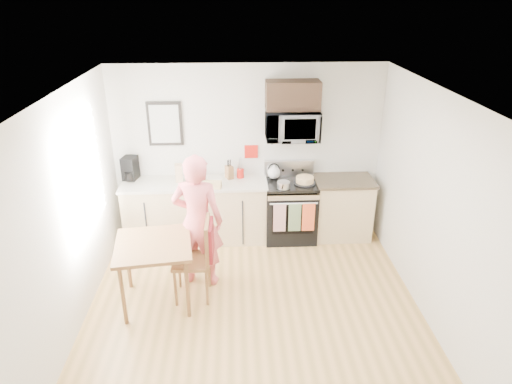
{
  "coord_description": "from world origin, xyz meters",
  "views": [
    {
      "loc": [
        -0.2,
        -4.2,
        3.57
      ],
      "look_at": [
        0.06,
        1.0,
        1.21
      ],
      "focal_mm": 32.0,
      "sensor_mm": 36.0,
      "label": 1
    }
  ],
  "objects_px": {
    "chair": "(203,249)",
    "microwave": "(292,125)",
    "range": "(290,211)",
    "dining_table": "(154,250)",
    "person": "(198,221)",
    "cake": "(305,180)"
  },
  "relations": [
    {
      "from": "chair",
      "to": "microwave",
      "type": "bearing_deg",
      "value": 52.48
    },
    {
      "from": "range",
      "to": "dining_table",
      "type": "bearing_deg",
      "value": -140.1
    },
    {
      "from": "range",
      "to": "person",
      "type": "relative_size",
      "value": 0.66
    },
    {
      "from": "range",
      "to": "microwave",
      "type": "bearing_deg",
      "value": 90.06
    },
    {
      "from": "range",
      "to": "person",
      "type": "height_order",
      "value": "person"
    },
    {
      "from": "dining_table",
      "to": "person",
      "type": "bearing_deg",
      "value": 39.13
    },
    {
      "from": "dining_table",
      "to": "chair",
      "type": "bearing_deg",
      "value": 7.78
    },
    {
      "from": "range",
      "to": "microwave",
      "type": "distance_m",
      "value": 1.33
    },
    {
      "from": "range",
      "to": "microwave",
      "type": "height_order",
      "value": "microwave"
    },
    {
      "from": "person",
      "to": "cake",
      "type": "height_order",
      "value": "person"
    },
    {
      "from": "range",
      "to": "person",
      "type": "xyz_separation_m",
      "value": [
        -1.31,
        -1.1,
        0.45
      ]
    },
    {
      "from": "dining_table",
      "to": "range",
      "type": "bearing_deg",
      "value": 39.9
    },
    {
      "from": "range",
      "to": "chair",
      "type": "relative_size",
      "value": 1.1
    },
    {
      "from": "range",
      "to": "dining_table",
      "type": "xyz_separation_m",
      "value": [
        -1.81,
        -1.51,
        0.29
      ]
    },
    {
      "from": "microwave",
      "to": "person",
      "type": "height_order",
      "value": "microwave"
    },
    {
      "from": "person",
      "to": "chair",
      "type": "height_order",
      "value": "person"
    },
    {
      "from": "cake",
      "to": "person",
      "type": "bearing_deg",
      "value": -145.31
    },
    {
      "from": "person",
      "to": "cake",
      "type": "xyz_separation_m",
      "value": [
        1.5,
        1.04,
        0.09
      ]
    },
    {
      "from": "dining_table",
      "to": "cake",
      "type": "xyz_separation_m",
      "value": [
        2.0,
        1.44,
        0.25
      ]
    },
    {
      "from": "microwave",
      "to": "person",
      "type": "relative_size",
      "value": 0.43
    },
    {
      "from": "microwave",
      "to": "person",
      "type": "xyz_separation_m",
      "value": [
        -1.31,
        -1.21,
        -0.88
      ]
    },
    {
      "from": "person",
      "to": "dining_table",
      "type": "relative_size",
      "value": 2.02
    }
  ]
}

